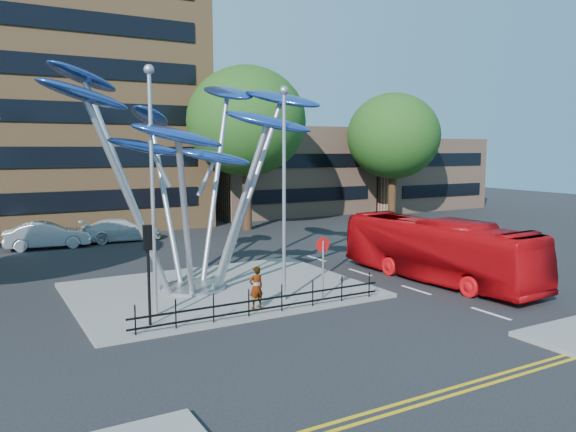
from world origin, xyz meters
TOP-DOWN VIEW (x-y plane):
  - ground at (0.00, 0.00)m, footprint 120.00×120.00m
  - traffic_island at (-1.00, 6.00)m, footprint 12.00×9.00m
  - double_yellow_near at (0.00, -6.00)m, footprint 40.00×0.12m
  - double_yellow_far at (0.00, -6.30)m, footprint 40.00×0.12m
  - brick_tower at (-6.00, 32.00)m, footprint 25.00×15.00m
  - low_building_near at (16.00, 30.00)m, footprint 15.00×8.00m
  - low_building_far at (30.00, 28.00)m, footprint 12.00×8.00m
  - tree_right at (8.00, 22.00)m, footprint 8.80×8.80m
  - tree_far at (22.00, 22.00)m, footprint 8.00×8.00m
  - leaf_sculpture at (-2.07, 6.68)m, footprint 12.72×9.54m
  - street_lamp_left at (-4.50, 3.50)m, footprint 0.36×0.36m
  - street_lamp_right at (0.50, 3.00)m, footprint 0.36×0.36m
  - traffic_light_island at (-5.00, 2.50)m, footprint 0.28×0.18m
  - no_entry_sign_island at (2.00, 2.52)m, footprint 0.60×0.10m
  - pedestrian_railing_front at (-1.00, 1.70)m, footprint 10.00×0.06m
  - red_bus at (8.50, 2.81)m, footprint 2.98×10.52m
  - pedestrian at (-0.98, 2.50)m, footprint 0.60×0.41m
  - parked_car_mid at (-6.08, 20.88)m, footprint 5.03×2.07m
  - parked_car_right at (-1.48, 21.35)m, footprint 5.11×2.10m

SIDE VIEW (x-z plane):
  - ground at x=0.00m, z-range 0.00..0.00m
  - double_yellow_near at x=0.00m, z-range 0.00..0.01m
  - double_yellow_far at x=0.00m, z-range 0.00..0.01m
  - traffic_island at x=-1.00m, z-range 0.00..0.15m
  - pedestrian_railing_front at x=-1.00m, z-range 0.05..1.05m
  - parked_car_right at x=-1.48m, z-range 0.00..1.48m
  - parked_car_mid at x=-6.08m, z-range 0.00..1.62m
  - pedestrian at x=-0.98m, z-range 0.15..1.74m
  - red_bus at x=8.50m, z-range 0.00..2.90m
  - no_entry_sign_island at x=2.00m, z-range 0.59..3.04m
  - traffic_light_island at x=-5.00m, z-range 0.90..4.33m
  - low_building_far at x=30.00m, z-range 0.00..7.00m
  - low_building_near at x=16.00m, z-range 0.00..8.00m
  - street_lamp_right at x=0.50m, z-range 0.94..9.24m
  - street_lamp_left at x=-4.50m, z-range 0.96..9.76m
  - leaf_sculpture at x=-2.07m, z-range 2.12..11.63m
  - tree_far at x=22.00m, z-range 1.70..12.51m
  - tree_right at x=8.00m, z-range 1.98..14.09m
  - brick_tower at x=-6.00m, z-range 0.00..30.00m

